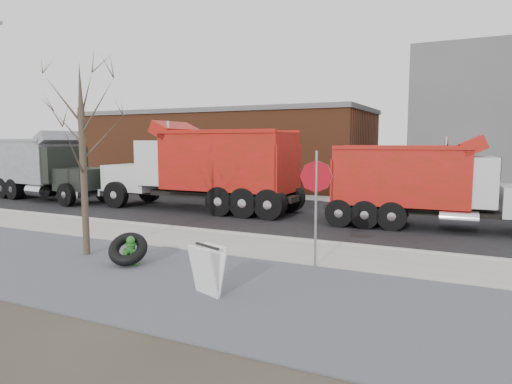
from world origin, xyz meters
The scene contains 15 objects.
ground centered at (0.00, 0.00, 0.00)m, with size 120.00×120.00×0.00m, color #383328.
gravel_verge centered at (0.00, -3.50, 0.01)m, with size 60.00×5.00×0.03m, color slate.
sidewalk centered at (0.00, 0.25, 0.03)m, with size 60.00×2.50×0.06m, color #9E9B93.
curb centered at (0.00, 1.55, 0.06)m, with size 60.00×0.15×0.11m, color #9E9B93.
road centered at (0.00, 6.30, 0.01)m, with size 60.00×9.40×0.02m, color black.
far_sidewalk centered at (0.00, 12.00, 0.03)m, with size 60.00×2.00×0.06m, color #9E9B93.
building_brick centered at (-10.00, 17.00, 2.65)m, with size 20.20×8.20×5.30m.
bare_tree centered at (-3.20, -2.60, 3.30)m, with size 3.20×3.20×5.20m.
fire_hydrant centered at (-1.37, -2.91, 0.35)m, with size 0.43×0.42×0.76m.
truck_tire centered at (-1.44, -2.93, 0.43)m, with size 1.26×1.23×0.85m.
stop_sign centered at (2.86, -1.10, 1.96)m, with size 0.72×0.37×2.89m.
sandwich_board centered at (1.56, -3.98, 0.54)m, with size 0.85×0.70×1.02m.
dump_truck_red_a centered at (4.85, 5.62, 1.66)m, with size 8.14×2.75×3.27m.
dump_truck_red_b centered at (-4.72, 5.80, 2.02)m, with size 9.52×2.79×3.97m.
dump_truck_grey centered at (-14.56, 5.40, 1.83)m, with size 8.09×3.38×3.58m.
Camera 1 is at (6.35, -11.58, 3.11)m, focal length 32.00 mm.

